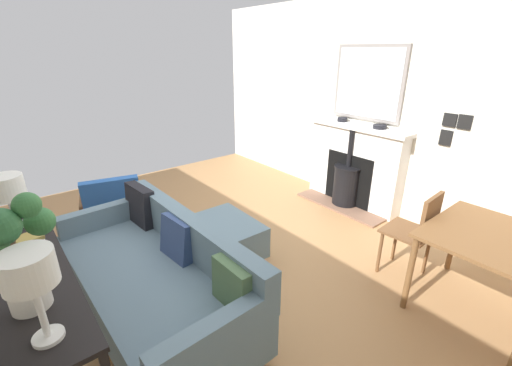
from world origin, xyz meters
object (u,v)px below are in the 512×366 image
table_lamp_far_end (29,274)px  book_stack (22,244)px  sofa (156,276)px  table_lamp_near_end (6,189)px  dining_chair_near_fireplace (417,229)px  mantel_bowl_near (342,119)px  armchair_accent (112,199)px  fireplace (353,170)px  console_table (33,280)px  dining_table (492,246)px  mantel_bowl_far (380,126)px  potted_plant (13,247)px  ottoman (225,237)px

table_lamp_far_end → book_stack: (-0.00, -0.99, -0.34)m
sofa → book_stack: bearing=-20.3°
table_lamp_near_end → dining_chair_near_fireplace: 3.42m
mantel_bowl_near → sofa: (3.06, 0.58, -0.82)m
mantel_bowl_near → armchair_accent: bearing=-18.3°
sofa → fireplace: bearing=-174.3°
console_table → dining_table: 3.31m
mantel_bowl_far → dining_table: mantel_bowl_far is taller
potted_plant → table_lamp_far_end: bearing=96.9°
sofa → potted_plant: (0.82, 0.41, 0.82)m
mantel_bowl_near → armchair_accent: 3.16m
armchair_accent → console_table: 1.83m
fireplace → dining_chair_near_fireplace: size_ratio=1.65×
mantel_bowl_near → sofa: 3.23m
fireplace → dining_table: 2.20m
ottoman → armchair_accent: size_ratio=0.98×
mantel_bowl_near → book_stack: bearing=4.3°
armchair_accent → sofa: bearing=84.8°
fireplace → potted_plant: size_ratio=2.22×
dining_chair_near_fireplace → mantel_bowl_far: bearing=-131.8°
mantel_bowl_far → table_lamp_far_end: table_lamp_far_end is taller
console_table → dining_chair_near_fireplace: (-2.87, 1.09, -0.18)m
console_table → armchair_accent: bearing=-120.8°
sofa → console_table: size_ratio=1.13×
armchair_accent → ottoman: bearing=120.0°
dining_table → console_table: bearing=-30.2°
mantel_bowl_far → console_table: 3.88m
table_lamp_far_end → table_lamp_near_end: bearing=-90.0°
dining_table → dining_chair_near_fireplace: 0.59m
table_lamp_near_end → potted_plant: bearing=88.1°
potted_plant → dining_table: 3.21m
book_stack → dining_chair_near_fireplace: (-2.87, 1.39, -0.30)m
mantel_bowl_far → table_lamp_near_end: 3.91m
potted_plant → table_lamp_near_end: bearing=-91.9°
fireplace → sofa: size_ratio=0.70×
ottoman → console_table: (1.65, 0.30, 0.46)m
potted_plant → book_stack: (-0.04, -0.70, -0.34)m
potted_plant → book_stack: bearing=-93.0°
console_table → sofa: bearing=-179.4°
console_table → dining_table: console_table is taller
book_stack → mantel_bowl_far: bearing=175.7°
mantel_bowl_far → dining_chair_near_fireplace: mantel_bowl_far is taller
fireplace → mantel_bowl_near: mantel_bowl_near is taller
mantel_bowl_near → console_table: size_ratio=0.07×
fireplace → book_stack: (3.82, 0.01, 0.32)m
potted_plant → dining_table: potted_plant is taller
armchair_accent → dining_table: 3.77m
armchair_accent → book_stack: bearing=53.7°
armchair_accent → dining_chair_near_fireplace: size_ratio=0.89×
mantel_bowl_far → book_stack: mantel_bowl_far is taller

